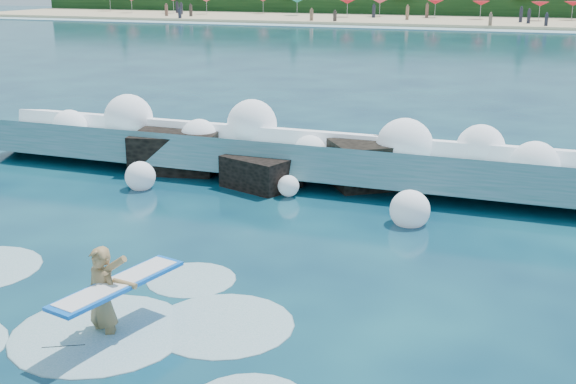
% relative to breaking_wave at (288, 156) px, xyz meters
% --- Properties ---
extents(ground, '(200.00, 200.00, 0.00)m').
position_rel_breaking_wave_xyz_m(ground, '(0.47, -7.28, -0.56)').
color(ground, '#07223B').
rests_on(ground, ground).
extents(beach, '(140.00, 20.00, 0.40)m').
position_rel_breaking_wave_xyz_m(beach, '(0.47, 70.72, -0.36)').
color(beach, tan).
rests_on(beach, ground).
extents(wet_band, '(140.00, 5.00, 0.08)m').
position_rel_breaking_wave_xyz_m(wet_band, '(0.47, 59.72, -0.52)').
color(wet_band, silver).
rests_on(wet_band, ground).
extents(breaking_wave, '(18.69, 2.88, 1.61)m').
position_rel_breaking_wave_xyz_m(breaking_wave, '(0.00, 0.00, 0.00)').
color(breaking_wave, teal).
rests_on(breaking_wave, ground).
extents(rock_cluster, '(8.34, 3.39, 1.40)m').
position_rel_breaking_wave_xyz_m(rock_cluster, '(-0.65, -0.56, -0.12)').
color(rock_cluster, black).
rests_on(rock_cluster, ground).
extents(surfer_with_board, '(1.18, 2.94, 1.77)m').
position_rel_breaking_wave_xyz_m(surfer_with_board, '(0.67, -9.91, 0.09)').
color(surfer_with_board, '#A17C4B').
rests_on(surfer_with_board, ground).
extents(wave_spray, '(14.87, 4.75, 2.13)m').
position_rel_breaking_wave_xyz_m(wave_spray, '(0.11, -0.05, 0.47)').
color(wave_spray, white).
rests_on(wave_spray, ground).
extents(surf_foam, '(8.89, 5.58, 0.14)m').
position_rel_breaking_wave_xyz_m(surf_foam, '(0.05, -9.53, -0.56)').
color(surf_foam, silver).
rests_on(surf_foam, ground).
extents(beach_umbrellas, '(113.91, 6.24, 0.50)m').
position_rel_breaking_wave_xyz_m(beach_umbrellas, '(0.22, 73.06, 1.69)').
color(beach_umbrellas, red).
rests_on(beach_umbrellas, ground).
extents(beachgoers, '(98.75, 13.44, 1.90)m').
position_rel_breaking_wave_xyz_m(beachgoers, '(-5.98, 68.08, 0.50)').
color(beachgoers, '#3F332D').
rests_on(beachgoers, ground).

